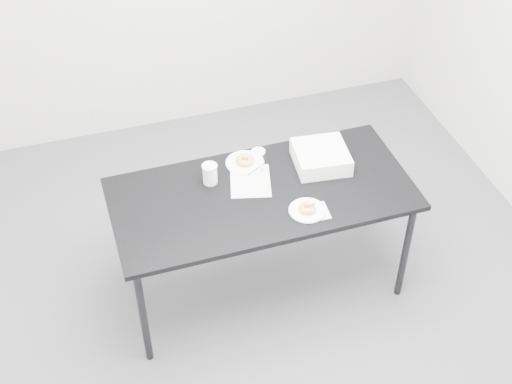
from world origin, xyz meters
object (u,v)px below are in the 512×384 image
object	(u,v)px
coffee_cup	(210,174)
donut_far	(245,160)
scorecard	(250,181)
plate_near	(307,210)
table	(262,200)
pen	(256,170)
plate_far	(245,163)
bakery_box	(321,157)
donut_near	(307,208)

from	to	relation	value
coffee_cup	donut_far	bearing A→B (deg)	23.77
scorecard	coffee_cup	distance (m)	0.24
plate_near	table	bearing A→B (deg)	129.84
plate_near	coffee_cup	world-z (taller)	coffee_cup
pen	plate_far	size ratio (longest dim) A/B	0.59
table	pen	distance (m)	0.20
table	scorecard	distance (m)	0.13
scorecard	coffee_cup	bearing A→B (deg)	179.23
pen	coffee_cup	xyz separation A→B (m)	(-0.28, -0.02, 0.06)
table	donut_far	bearing A→B (deg)	93.38
plate_near	bakery_box	size ratio (longest dim) A/B	0.67
donut_near	coffee_cup	distance (m)	0.59
plate_near	bakery_box	bearing A→B (deg)	58.80
table	plate_near	world-z (taller)	plate_near
scorecard	pen	world-z (taller)	pen
table	donut_far	world-z (taller)	donut_far
bakery_box	scorecard	bearing A→B (deg)	-170.49
pen	donut_far	distance (m)	0.10
plate_near	coffee_cup	xyz separation A→B (m)	(-0.44, 0.39, 0.06)
donut_near	bakery_box	world-z (taller)	bakery_box
plate_near	bakery_box	world-z (taller)	bakery_box
donut_far	bakery_box	bearing A→B (deg)	-18.31
plate_near	plate_far	bearing A→B (deg)	112.30
plate_near	pen	bearing A→B (deg)	111.44
donut_near	table	bearing A→B (deg)	129.84
table	donut_near	world-z (taller)	donut_near
donut_near	plate_far	bearing A→B (deg)	112.30
plate_far	bakery_box	distance (m)	0.45
donut_near	donut_far	world-z (taller)	donut_far
pen	coffee_cup	world-z (taller)	coffee_cup
donut_far	bakery_box	world-z (taller)	bakery_box
pen	plate_far	distance (m)	0.09
pen	table	bearing A→B (deg)	-125.68
donut_near	bakery_box	size ratio (longest dim) A/B	0.32
pen	plate_near	xyz separation A→B (m)	(0.16, -0.41, -0.00)
plate_near	donut_near	bearing A→B (deg)	0.00
table	bakery_box	distance (m)	0.44
plate_far	bakery_box	size ratio (longest dim) A/B	0.75
coffee_cup	plate_far	bearing A→B (deg)	23.77
table	plate_near	distance (m)	0.30
pen	plate_far	xyz separation A→B (m)	(-0.04, 0.08, -0.00)
plate_far	bakery_box	bearing A→B (deg)	-18.31
table	coffee_cup	size ratio (longest dim) A/B	13.74
bakery_box	plate_far	bearing A→B (deg)	167.89
scorecard	pen	xyz separation A→B (m)	(0.06, 0.08, 0.01)
donut_far	coffee_cup	world-z (taller)	coffee_cup
scorecard	donut_near	xyz separation A→B (m)	(0.22, -0.33, 0.02)
pen	plate_near	size ratio (longest dim) A/B	0.65
plate_near	donut_far	distance (m)	0.54
pen	plate_near	distance (m)	0.44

